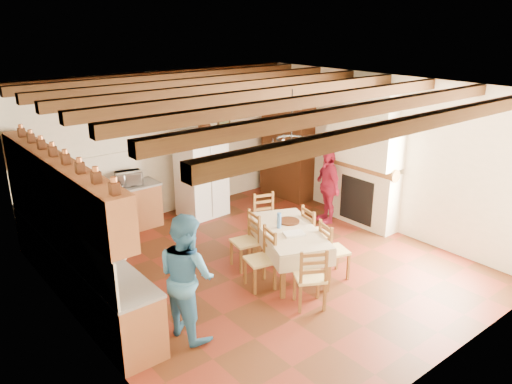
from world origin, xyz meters
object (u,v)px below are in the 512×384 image
at_px(person_woman_blue, 187,276).
at_px(person_woman_red, 328,186).
at_px(chair_end_far, 267,220).
at_px(dining_table, 289,234).
at_px(chair_right_near, 334,249).
at_px(person_man, 114,246).
at_px(refrigerator, 202,174).
at_px(chair_left_near, 260,259).
at_px(chair_left_far, 245,241).
at_px(microwave, 129,178).
at_px(chair_right_far, 316,233).
at_px(hutch, 288,146).
at_px(chair_end_near, 310,276).

bearing_deg(person_woman_blue, person_woman_red, -75.79).
bearing_deg(chair_end_far, dining_table, -93.45).
bearing_deg(person_woman_red, chair_right_near, -22.28).
relative_size(person_man, person_woman_blue, 1.03).
distance_m(refrigerator, person_woman_blue, 4.24).
bearing_deg(refrigerator, chair_left_near, -110.77).
distance_m(chair_left_far, microwave, 2.89).
relative_size(chair_end_far, person_woman_red, 0.63).
bearing_deg(refrigerator, person_woman_red, -50.86).
bearing_deg(chair_left_near, chair_right_far, 109.91).
xyz_separation_m(hutch, chair_end_far, (-2.10, -1.75, -0.73)).
height_order(chair_right_near, microwave, microwave).
distance_m(refrigerator, chair_end_near, 4.08).
xyz_separation_m(hutch, chair_right_far, (-1.80, -2.71, -0.73)).
height_order(person_woman_red, microwave, person_woman_red).
xyz_separation_m(refrigerator, hutch, (2.20, -0.25, 0.31)).
xyz_separation_m(hutch, chair_end_near, (-2.96, -3.73, -0.73)).
xyz_separation_m(chair_end_far, person_woman_blue, (-2.58, -1.44, 0.37)).
height_order(refrigerator, chair_end_far, refrigerator).
relative_size(refrigerator, chair_left_far, 1.86).
relative_size(chair_left_near, person_woman_blue, 0.56).
bearing_deg(hutch, chair_end_near, -131.99).
distance_m(person_woman_red, microwave, 3.94).
bearing_deg(person_man, person_woman_red, -84.39).
bearing_deg(microwave, chair_left_far, -65.58).
distance_m(chair_left_far, person_woman_blue, 2.02).
distance_m(dining_table, chair_end_far, 1.11).
height_order(chair_left_far, chair_end_far, same).
height_order(chair_right_near, chair_end_near, same).
bearing_deg(chair_left_near, dining_table, 111.44).
bearing_deg(chair_left_far, hutch, 137.16).
distance_m(hutch, chair_right_far, 3.33).
height_order(hutch, person_woman_red, hutch).
relative_size(refrigerator, chair_right_far, 1.86).
bearing_deg(chair_right_near, microwave, 40.65).
distance_m(refrigerator, chair_end_far, 2.05).
height_order(hutch, chair_right_near, hutch).
bearing_deg(chair_end_near, chair_right_near, -127.80).
bearing_deg(chair_left_far, chair_right_far, 76.73).
distance_m(chair_end_near, person_woman_blue, 1.83).
bearing_deg(refrigerator, person_woman_blue, -128.96).
bearing_deg(chair_right_far, chair_end_far, 29.34).
distance_m(chair_end_near, person_woman_red, 3.26).
height_order(person_man, microwave, person_man).
bearing_deg(chair_end_far, refrigerator, 110.79).
xyz_separation_m(chair_left_far, chair_end_near, (-0.01, -1.53, 0.00)).
bearing_deg(refrigerator, chair_end_far, -90.28).
xyz_separation_m(chair_right_far, person_man, (-3.25, 0.89, 0.40)).
bearing_deg(refrigerator, microwave, 165.80).
distance_m(hutch, chair_end_near, 4.82).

